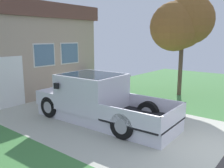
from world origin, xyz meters
name	(u,v)px	position (x,y,z in m)	size (l,w,h in m)	color
pickup_truck	(95,99)	(-0.11, 4.49, 0.76)	(2.14, 5.35, 1.69)	silver
person_with_hat	(125,91)	(1.26, 4.12, 0.90)	(0.48, 0.45, 1.60)	#333842
handbag	(128,111)	(1.09, 3.82, 0.14)	(0.29, 0.15, 0.42)	beige
front_yard_tree	(182,24)	(5.50, 3.69, 3.62)	(2.99, 2.98, 5.06)	brown
wheeled_trash_bin	(90,80)	(3.20, 7.91, 0.60)	(0.60, 0.72, 1.12)	navy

